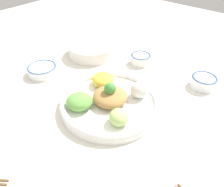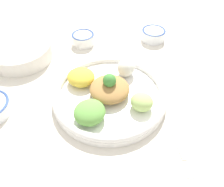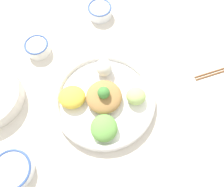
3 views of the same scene
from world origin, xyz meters
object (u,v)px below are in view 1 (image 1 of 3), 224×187
Objects in this scene: salad_platter at (109,100)px; sauce_bowl_red at (141,58)px; serving_spoon_main at (105,179)px; sauce_bowl_dark at (203,81)px; rice_bowl_plain at (42,70)px; side_serving_bowl at (92,49)px.

salad_platter is 0.31m from sauce_bowl_red.
sauce_bowl_dark is at bearing -7.27° from serving_spoon_main.
serving_spoon_main is at bearing -20.08° from rice_bowl_plain.
sauce_bowl_red is 0.93× the size of sauce_bowl_dark.
sauce_bowl_red is 0.56m from serving_spoon_main.
salad_platter is at bearing -36.48° from side_serving_bowl.
rice_bowl_plain reaches higher than serving_spoon_main.
salad_platter is 1.55× the size of side_serving_bowl.
sauce_bowl_dark reaches higher than rice_bowl_plain.
rice_bowl_plain is at bearing -147.34° from sauce_bowl_dark.
rice_bowl_plain is at bearing -127.64° from sauce_bowl_red.
sauce_bowl_red is 0.40× the size of side_serving_bowl.
serving_spoon_main is (0.17, -0.21, -0.02)m from salad_platter.
side_serving_bowl is at bearing -169.53° from sauce_bowl_dark.
rice_bowl_plain is 0.91× the size of serving_spoon_main.
side_serving_bowl reaches higher than serving_spoon_main.
serving_spoon_main is at bearing -42.80° from side_serving_bowl.
rice_bowl_plain is 0.25m from side_serving_bowl.
salad_platter is 0.27m from serving_spoon_main.
sauce_bowl_dark is 0.50m from side_serving_bowl.
salad_platter is 0.33m from rice_bowl_plain.
salad_platter is at bearing 34.18° from serving_spoon_main.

